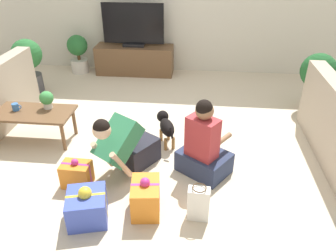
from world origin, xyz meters
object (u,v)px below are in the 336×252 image
tv_console (135,60)px  tabletop_plant (47,99)px  potted_plant_corner_right (318,73)px  gift_box_a (146,197)px  potted_plant_back_left (78,52)px  coffee_table (30,115)px  potted_plant_corner_left (28,61)px  mug (16,107)px  gift_box_c (87,206)px  gift_bag_a (198,203)px  gift_box_b (77,174)px  person_kneeling (126,145)px  tv (133,27)px  person_sitting (204,148)px  dog (166,125)px

tv_console → tabletop_plant: (-0.64, -2.35, 0.26)m
potted_plant_corner_right → gift_box_a: potted_plant_corner_right is taller
potted_plant_corner_right → potted_plant_back_left: bearing=163.9°
tabletop_plant → coffee_table: bearing=-149.4°
potted_plant_corner_left → mug: (0.53, -1.44, -0.08)m
potted_plant_corner_right → gift_box_c: size_ratio=1.98×
coffee_table → potted_plant_back_left: bearing=95.2°
potted_plant_back_left → gift_bag_a: potted_plant_back_left is taller
potted_plant_corner_right → gift_box_b: size_ratio=2.63×
person_kneeling → gift_bag_a: 1.03m
person_kneeling → tv: bearing=133.2°
tv_console → gift_box_a: tv_console is taller
gift_box_a → gift_box_b: 0.83m
tv → gift_bag_a: bearing=-70.6°
person_sitting → gift_box_b: (-1.30, -0.35, -0.18)m
coffee_table → potted_plant_corner_right: size_ratio=1.26×
person_sitting → gift_box_a: person_sitting is taller
potted_plant_corner_left → gift_box_c: bearing=-56.3°
tv_console → dog: size_ratio=2.72×
gift_box_c → gift_bag_a: gift_box_c is taller
potted_plant_back_left → gift_box_a: (1.84, -3.52, -0.23)m
gift_box_c → person_kneeling: bearing=74.7°
tv_console → dog: tv_console is taller
potted_plant_corner_left → tabletop_plant: 1.61m
tv_console → tabletop_plant: bearing=-105.3°
coffee_table → tv_console: tv_console is taller
person_kneeling → mug: (-1.48, 0.53, 0.12)m
potted_plant_back_left → gift_box_a: 3.97m
gift_box_b → mug: (-1.02, 0.82, 0.31)m
tv → potted_plant_back_left: size_ratio=1.55×
gift_box_a → tv: bearing=102.3°
gift_box_c → mug: size_ratio=3.59×
dog → tabletop_plant: size_ratio=2.34×
tv → gift_box_a: bearing=-77.7°
person_kneeling → tabletop_plant: person_kneeling is taller
potted_plant_back_left → gift_box_c: potted_plant_back_left is taller
dog → gift_box_c: dog is taller
potted_plant_corner_left → gift_box_a: (2.32, -2.56, -0.36)m
potted_plant_corner_right → mug: 4.12m
mug → potted_plant_back_left: bearing=91.2°
potted_plant_corner_right → gift_bag_a: potted_plant_corner_right is taller
gift_box_b → gift_bag_a: (1.26, -0.35, 0.04)m
tv_console → mug: tv_console is taller
potted_plant_corner_left → person_kneeling: (2.01, -1.97, -0.20)m
potted_plant_corner_left → person_sitting: bearing=-33.9°
person_sitting → mug: person_sitting is taller
tv → person_sitting: tv is taller
gift_box_c → mug: bearing=135.0°
gift_box_a → person_kneeling: bearing=117.5°
potted_plant_corner_right → person_kneeling: size_ratio=1.06×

